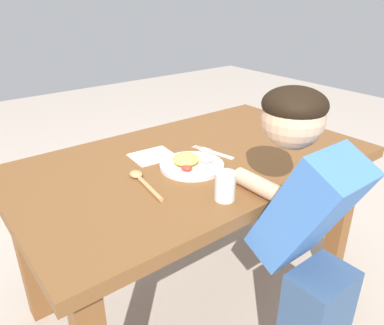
{
  "coord_description": "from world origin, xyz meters",
  "views": [
    {
      "loc": [
        -0.8,
        -1.01,
        1.26
      ],
      "look_at": [
        -0.06,
        -0.06,
        0.7
      ],
      "focal_mm": 34.59,
      "sensor_mm": 36.0,
      "label": 1
    }
  ],
  "objects": [
    {
      "name": "spoon",
      "position": [
        -0.26,
        -0.05,
        0.69
      ],
      "size": [
        0.06,
        0.22,
        0.02
      ],
      "rotation": [
        0.0,
        0.0,
        1.45
      ],
      "color": "tan",
      "rests_on": "dining_table"
    },
    {
      "name": "dining_table",
      "position": [
        0.0,
        0.0,
        0.58
      ],
      "size": [
        1.35,
        0.79,
        0.68
      ],
      "color": "brown",
      "rests_on": "ground_plane"
    },
    {
      "name": "ground_plane",
      "position": [
        0.0,
        0.0,
        0.0
      ],
      "size": [
        8.0,
        8.0,
        0.0
      ],
      "primitive_type": "plane",
      "color": "#B2A394"
    },
    {
      "name": "plate",
      "position": [
        -0.07,
        -0.06,
        0.7
      ],
      "size": [
        0.23,
        0.23,
        0.05
      ],
      "color": "beige",
      "rests_on": "dining_table"
    },
    {
      "name": "napkin",
      "position": [
        -0.12,
        0.11,
        0.68
      ],
      "size": [
        0.17,
        0.15,
        0.0
      ],
      "primitive_type": "cube",
      "rotation": [
        0.0,
        0.0,
        -0.08
      ],
      "color": "white",
      "rests_on": "dining_table"
    },
    {
      "name": "fork",
      "position": [
        0.09,
        -0.01,
        0.68
      ],
      "size": [
        0.06,
        0.19,
        0.01
      ],
      "rotation": [
        0.0,
        0.0,
        1.79
      ],
      "color": "silver",
      "rests_on": "dining_table"
    },
    {
      "name": "person",
      "position": [
        -0.01,
        -0.53,
        0.58
      ],
      "size": [
        0.19,
        0.42,
        1.04
      ],
      "color": "#344D71",
      "rests_on": "ground_plane"
    },
    {
      "name": "drinking_cup",
      "position": [
        -0.12,
        -0.3,
        0.72
      ],
      "size": [
        0.06,
        0.06,
        0.09
      ],
      "primitive_type": "cylinder",
      "color": "silver",
      "rests_on": "dining_table"
    }
  ]
}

